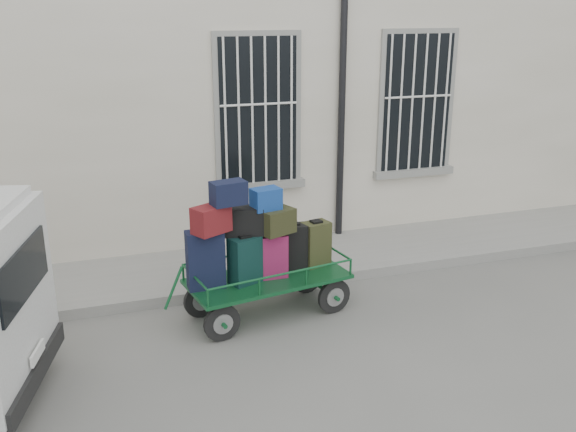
# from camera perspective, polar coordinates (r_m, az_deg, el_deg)

# --- Properties ---
(ground) EXTENTS (80.00, 80.00, 0.00)m
(ground) POSITION_cam_1_polar(r_m,az_deg,el_deg) (8.02, 6.24, -9.99)
(ground) COLOR #62615D
(ground) RESTS_ON ground
(building) EXTENTS (24.00, 5.15, 6.00)m
(building) POSITION_cam_1_polar(r_m,az_deg,el_deg) (12.30, -4.16, 14.57)
(building) COLOR beige
(building) RESTS_ON ground
(sidewalk) EXTENTS (24.00, 1.70, 0.15)m
(sidewalk) POSITION_cam_1_polar(r_m,az_deg,el_deg) (9.84, 0.99, -3.88)
(sidewalk) COLOR gray
(sidewalk) RESTS_ON ground
(luggage_cart) EXTENTS (2.41, 1.24, 1.84)m
(luggage_cart) POSITION_cam_1_polar(r_m,az_deg,el_deg) (7.96, -2.59, -3.28)
(luggage_cart) COLOR black
(luggage_cart) RESTS_ON ground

